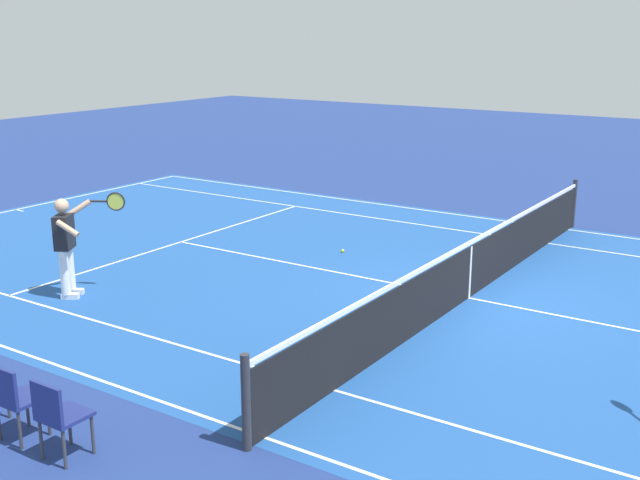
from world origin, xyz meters
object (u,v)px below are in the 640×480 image
Objects in this scene: tennis_net at (470,269)px; spectator_chair_0 at (58,414)px; spectator_chair_1 at (14,396)px; tennis_player_near at (67,242)px; tennis_ball at (343,251)px.

tennis_net is 13.30× the size of spectator_chair_0.
tennis_player_near is at bearing -45.90° from spectator_chair_1.
spectator_chair_1 is at bearing 0.00° from spectator_chair_0.
tennis_player_near is 5.35m from tennis_ball.
tennis_player_near is 25.71× the size of tennis_ball.
spectator_chair_1 is at bearing 97.01° from tennis_ball.
tennis_net is 7.33m from spectator_chair_1.
tennis_net is 177.27× the size of tennis_ball.
spectator_chair_1 is (0.71, 0.00, 0.00)m from spectator_chair_0.
tennis_player_near is 4.83m from spectator_chair_1.
spectator_chair_0 is 1.00× the size of spectator_chair_1.
tennis_player_near is (5.52, 3.55, 0.44)m from tennis_net.
spectator_chair_1 is at bearing 134.10° from tennis_player_near.
tennis_player_near is 5.35m from spectator_chair_0.
spectator_chair_0 is at bearing 180.00° from spectator_chair_1.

